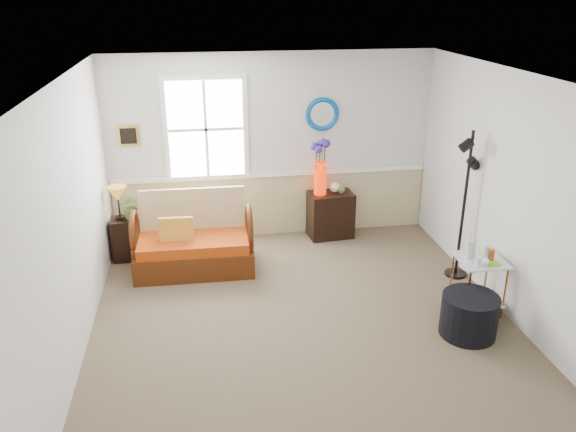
{
  "coord_description": "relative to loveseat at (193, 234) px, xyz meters",
  "views": [
    {
      "loc": [
        -1.0,
        -5.03,
        3.37
      ],
      "look_at": [
        -0.16,
        0.16,
        1.22
      ],
      "focal_mm": 35.0,
      "sensor_mm": 36.0,
      "label": 1
    }
  ],
  "objects": [
    {
      "name": "floor",
      "position": [
        1.15,
        -1.55,
        -0.48
      ],
      "size": [
        4.5,
        5.0,
        0.01
      ],
      "primitive_type": "cube",
      "color": "brown",
      "rests_on": "ground"
    },
    {
      "name": "ceiling",
      "position": [
        1.15,
        -1.55,
        2.12
      ],
      "size": [
        4.5,
        5.0,
        0.01
      ],
      "primitive_type": "cube",
      "color": "white",
      "rests_on": "walls"
    },
    {
      "name": "walls",
      "position": [
        1.15,
        -1.55,
        0.82
      ],
      "size": [
        4.51,
        5.01,
        2.6
      ],
      "color": "silver",
      "rests_on": "floor"
    },
    {
      "name": "wainscot",
      "position": [
        1.15,
        0.93,
        -0.03
      ],
      "size": [
        4.46,
        0.02,
        0.9
      ],
      "primitive_type": "cube",
      "color": "tan",
      "rests_on": "walls"
    },
    {
      "name": "chair_rail",
      "position": [
        1.15,
        0.92,
        0.44
      ],
      "size": [
        4.46,
        0.04,
        0.06
      ],
      "primitive_type": "cube",
      "color": "white",
      "rests_on": "walls"
    },
    {
      "name": "window",
      "position": [
        0.25,
        0.92,
        1.12
      ],
      "size": [
        1.14,
        0.06,
        1.44
      ],
      "primitive_type": null,
      "color": "white",
      "rests_on": "walls"
    },
    {
      "name": "picture",
      "position": [
        -0.77,
        0.93,
        1.07
      ],
      "size": [
        0.28,
        0.03,
        0.28
      ],
      "primitive_type": "cube",
      "color": "gold",
      "rests_on": "walls"
    },
    {
      "name": "mirror",
      "position": [
        1.85,
        0.93,
        1.27
      ],
      "size": [
        0.47,
        0.07,
        0.47
      ],
      "primitive_type": "torus",
      "rotation": [
        1.57,
        0.0,
        0.0
      ],
      "color": "#0774B8",
      "rests_on": "walls"
    },
    {
      "name": "loveseat",
      "position": [
        0.0,
        0.0,
        0.0
      ],
      "size": [
        1.5,
        0.87,
        0.97
      ],
      "primitive_type": null,
      "rotation": [
        0.0,
        0.0,
        -0.02
      ],
      "color": "#4B1D0D",
      "rests_on": "floor"
    },
    {
      "name": "throw_pillow",
      "position": [
        -0.2,
        -0.07,
        0.04
      ],
      "size": [
        0.43,
        0.13,
        0.42
      ],
      "primitive_type": null,
      "rotation": [
        0.0,
        0.0,
        -0.05
      ],
      "color": "#CE5F12",
      "rests_on": "loveseat"
    },
    {
      "name": "lamp_stand",
      "position": [
        -0.9,
        0.44,
        -0.2
      ],
      "size": [
        0.33,
        0.33,
        0.57
      ],
      "primitive_type": null,
      "rotation": [
        0.0,
        0.0,
        0.02
      ],
      "color": "black",
      "rests_on": "floor"
    },
    {
      "name": "table_lamp",
      "position": [
        -0.93,
        0.43,
        0.31
      ],
      "size": [
        0.28,
        0.28,
        0.45
      ],
      "primitive_type": null,
      "rotation": [
        0.0,
        0.0,
        0.13
      ],
      "color": "orange",
      "rests_on": "lamp_stand"
    },
    {
      "name": "potted_plant",
      "position": [
        -0.78,
        0.44,
        0.22
      ],
      "size": [
        0.33,
        0.36,
        0.26
      ],
      "primitive_type": "imported",
      "rotation": [
        0.0,
        0.0,
        0.11
      ],
      "color": "#4B6F31",
      "rests_on": "lamp_stand"
    },
    {
      "name": "cabinet",
      "position": [
        1.95,
        0.71,
        -0.15
      ],
      "size": [
        0.65,
        0.45,
        0.66
      ],
      "primitive_type": null,
      "rotation": [
        0.0,
        0.0,
        0.09
      ],
      "color": "black",
      "rests_on": "floor"
    },
    {
      "name": "flower_vase",
      "position": [
        1.79,
        0.7,
        0.57
      ],
      "size": [
        0.27,
        0.27,
        0.77
      ],
      "primitive_type": null,
      "rotation": [
        0.0,
        0.0,
        -0.22
      ],
      "color": "red",
      "rests_on": "cabinet"
    },
    {
      "name": "side_table",
      "position": [
        3.1,
        -1.53,
        -0.17
      ],
      "size": [
        0.5,
        0.5,
        0.63
      ],
      "primitive_type": null,
      "rotation": [
        0.0,
        0.0,
        -0.01
      ],
      "color": "#AF6A23",
      "rests_on": "floor"
    },
    {
      "name": "tabletop_items",
      "position": [
        3.09,
        -1.54,
        0.25
      ],
      "size": [
        0.44,
        0.44,
        0.21
      ],
      "primitive_type": null,
      "rotation": [
        0.0,
        0.0,
        0.31
      ],
      "color": "silver",
      "rests_on": "side_table"
    },
    {
      "name": "floor_lamp",
      "position": [
        3.25,
        -0.71,
        0.45
      ],
      "size": [
        0.28,
        0.28,
        1.86
      ],
      "primitive_type": null,
      "rotation": [
        0.0,
        0.0,
        0.04
      ],
      "color": "black",
      "rests_on": "floor"
    },
    {
      "name": "ottoman",
      "position": [
        2.8,
        -1.96,
        -0.26
      ],
      "size": [
        0.76,
        0.76,
        0.45
      ],
      "primitive_type": "cylinder",
      "rotation": [
        0.0,
        0.0,
        -0.38
      ],
      "color": "black",
      "rests_on": "floor"
    }
  ]
}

